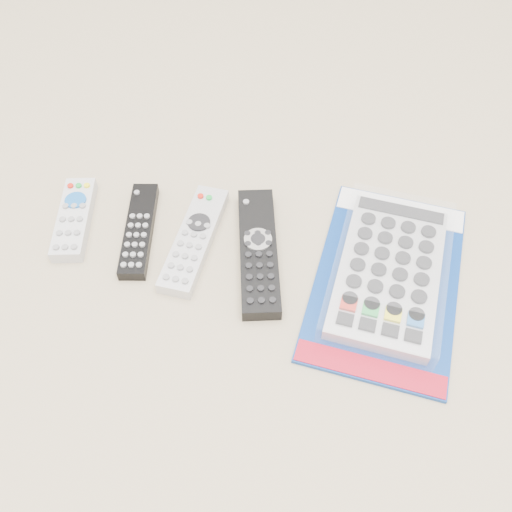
# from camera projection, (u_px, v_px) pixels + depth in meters

# --- Properties ---
(remote_small_grey) EXTENTS (0.06, 0.15, 0.02)m
(remote_small_grey) POSITION_uv_depth(u_px,v_px,m) (74.00, 219.00, 0.82)
(remote_small_grey) COLOR #B7B7BA
(remote_small_grey) RESTS_ON ground
(remote_slim_black) EXTENTS (0.05, 0.17, 0.02)m
(remote_slim_black) POSITION_uv_depth(u_px,v_px,m) (139.00, 230.00, 0.81)
(remote_slim_black) COLOR black
(remote_slim_black) RESTS_ON ground
(remote_silver_dvd) EXTENTS (0.08, 0.19, 0.02)m
(remote_silver_dvd) POSITION_uv_depth(u_px,v_px,m) (194.00, 239.00, 0.80)
(remote_silver_dvd) COLOR #BBBBC0
(remote_silver_dvd) RESTS_ON ground
(remote_large_black) EXTENTS (0.08, 0.22, 0.02)m
(remote_large_black) POSITION_uv_depth(u_px,v_px,m) (258.00, 251.00, 0.79)
(remote_large_black) COLOR black
(remote_large_black) RESTS_ON ground
(jumbo_remote_packaged) EXTENTS (0.24, 0.34, 0.04)m
(jumbo_remote_packaged) POSITION_uv_depth(u_px,v_px,m) (389.00, 271.00, 0.76)
(jumbo_remote_packaged) COLOR navy
(jumbo_remote_packaged) RESTS_ON ground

